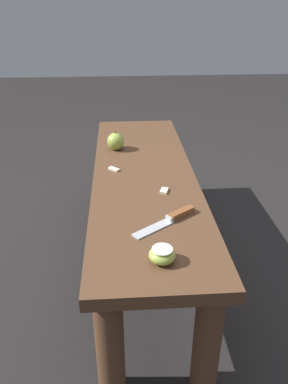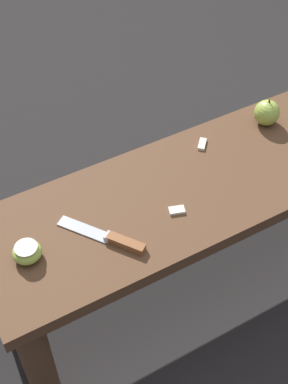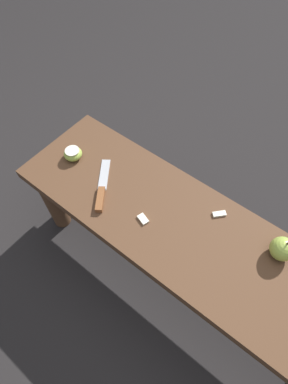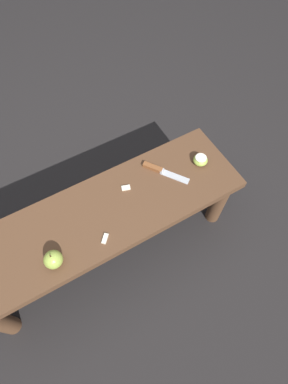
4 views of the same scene
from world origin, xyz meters
TOP-DOWN VIEW (x-y plane):
  - ground_plane at (0.00, 0.00)m, footprint 8.00×8.00m
  - wooden_bench at (0.00, 0.00)m, footprint 1.31×0.39m
  - knife at (-0.33, -0.07)m, footprint 0.16×0.21m
  - apple_whole at (0.26, 0.11)m, footprint 0.08×0.08m
  - apple_cut at (-0.53, -0.01)m, footprint 0.07×0.07m
  - apple_slice_near_knife at (0.04, 0.11)m, footprint 0.04×0.05m
  - apple_slice_center at (-0.15, -0.06)m, footprint 0.05×0.04m

SIDE VIEW (x-z plane):
  - ground_plane at x=0.00m, z-range 0.00..0.00m
  - wooden_bench at x=0.00m, z-range 0.12..0.53m
  - apple_slice_near_knife at x=0.04m, z-range 0.41..0.42m
  - apple_slice_center at x=-0.15m, z-range 0.41..0.42m
  - knife at x=-0.33m, z-range 0.41..0.43m
  - apple_cut at x=-0.53m, z-range 0.41..0.45m
  - apple_whole at x=0.26m, z-range 0.41..0.49m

